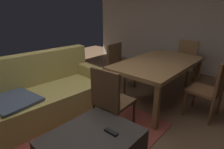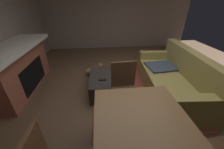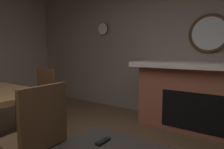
# 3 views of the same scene
# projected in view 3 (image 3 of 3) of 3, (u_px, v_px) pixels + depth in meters

# --- Properties ---
(wall_back_fireplace_side) EXTENTS (7.62, 0.12, 2.87)m
(wall_back_fireplace_side) POSITION_uv_depth(u_px,v_px,m) (172.00, 39.00, 3.45)
(wall_back_fireplace_side) COLOR gray
(wall_back_fireplace_side) RESTS_ON ground
(fireplace) EXTENTS (2.09, 0.76, 1.04)m
(fireplace) POSITION_uv_depth(u_px,v_px,m) (202.00, 97.00, 2.89)
(fireplace) COLOR #9E5642
(fireplace) RESTS_ON ground
(round_wall_mirror) EXTENTS (0.61, 0.05, 0.61)m
(round_wall_mirror) POSITION_uv_depth(u_px,v_px,m) (209.00, 34.00, 3.01)
(round_wall_mirror) COLOR #4C331E
(tv_remote) EXTENTS (0.05, 0.16, 0.02)m
(tv_remote) POSITION_uv_depth(u_px,v_px,m) (103.00, 141.00, 1.68)
(tv_remote) COLOR black
(tv_remote) RESTS_ON ottoman_coffee_table
(dining_chair_west) EXTENTS (0.47, 0.47, 0.93)m
(dining_chair_west) POSITION_uv_depth(u_px,v_px,m) (36.00, 132.00, 1.60)
(dining_chair_west) COLOR #513823
(dining_chair_west) RESTS_ON ground
(dining_chair_south) EXTENTS (0.46, 0.46, 0.93)m
(dining_chair_south) POSITION_uv_depth(u_px,v_px,m) (40.00, 94.00, 3.06)
(dining_chair_south) COLOR brown
(dining_chair_south) RESTS_ON ground
(wall_clock) EXTENTS (0.28, 0.03, 0.28)m
(wall_clock) POSITION_uv_depth(u_px,v_px,m) (103.00, 29.00, 4.20)
(wall_clock) COLOR silver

